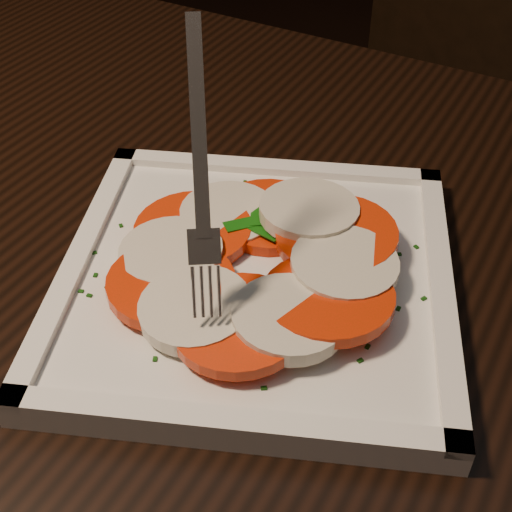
{
  "coord_description": "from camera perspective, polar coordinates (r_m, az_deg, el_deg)",
  "views": [
    {
      "loc": [
        0.23,
        -0.25,
        1.08
      ],
      "look_at": [
        0.05,
        0.04,
        0.78
      ],
      "focal_mm": 50.0,
      "sensor_mm": 36.0,
      "label": 1
    }
  ],
  "objects": [
    {
      "name": "plate",
      "position": [
        0.48,
        0.0,
        -2.03
      ],
      "size": [
        0.34,
        0.34,
        0.01
      ],
      "primitive_type": "cube",
      "rotation": [
        0.0,
        0.0,
        0.43
      ],
      "color": "white",
      "rests_on": "table"
    },
    {
      "name": "table",
      "position": [
        0.57,
        -6.45,
        -8.78
      ],
      "size": [
        1.24,
        0.86,
        0.75
      ],
      "rotation": [
        0.0,
        0.0,
        0.05
      ],
      "color": "black",
      "rests_on": "ground"
    },
    {
      "name": "fork",
      "position": [
        0.41,
        -4.48,
        7.83
      ],
      "size": [
        0.08,
        0.09,
        0.15
      ],
      "primitive_type": null,
      "rotation": [
        0.0,
        0.0,
        0.62
      ],
      "color": "white",
      "rests_on": "caprese_salad"
    },
    {
      "name": "chair",
      "position": [
        1.27,
        14.89,
        14.08
      ],
      "size": [
        0.49,
        0.49,
        0.93
      ],
      "rotation": [
        0.0,
        0.0,
        -0.18
      ],
      "color": "black",
      "rests_on": "ground"
    },
    {
      "name": "caprese_salad",
      "position": [
        0.46,
        0.01,
        -0.36
      ],
      "size": [
        0.22,
        0.21,
        0.03
      ],
      "color": "red",
      "rests_on": "plate"
    }
  ]
}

